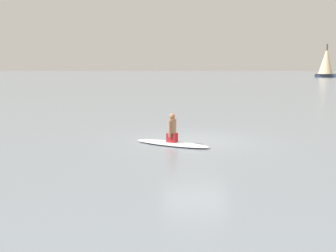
# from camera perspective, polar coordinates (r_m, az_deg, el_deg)

# --- Properties ---
(ground_plane) EXTENTS (400.00, 400.00, 0.00)m
(ground_plane) POSITION_cam_1_polar(r_m,az_deg,el_deg) (14.28, 4.14, -2.22)
(ground_plane) COLOR gray
(surfboard) EXTENTS (2.90, 1.91, 0.12)m
(surfboard) POSITION_cam_1_polar(r_m,az_deg,el_deg) (13.40, 0.63, -2.69)
(surfboard) COLOR white
(surfboard) RESTS_ON ground
(person_paddler) EXTENTS (0.43, 0.44, 1.04)m
(person_paddler) POSITION_cam_1_polar(r_m,az_deg,el_deg) (13.30, 0.63, -0.47)
(person_paddler) COLOR #A51E23
(person_paddler) RESTS_ON surfboard
(sailboat_near_right) EXTENTS (5.11, 4.45, 8.25)m
(sailboat_near_right) POSITION_cam_1_polar(r_m,az_deg,el_deg) (102.15, 23.04, 9.02)
(sailboat_near_right) COLOR #2D3851
(sailboat_near_right) RESTS_ON ground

